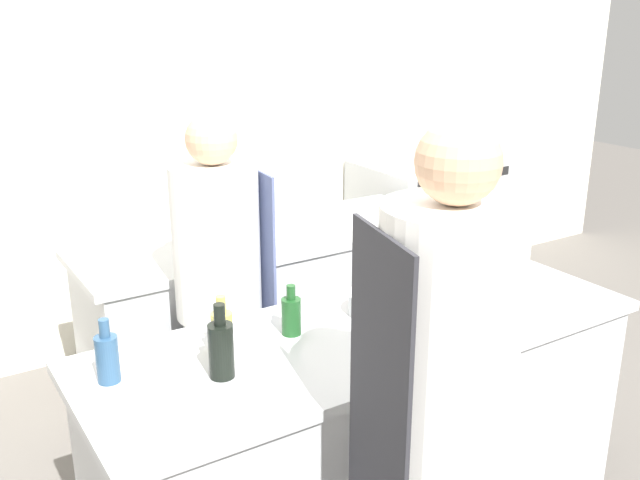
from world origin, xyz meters
name	(u,v)px	position (x,y,z in m)	size (l,w,h in m)	color
wall_back	(159,117)	(0.00, 2.13, 1.40)	(8.00, 0.06, 2.80)	silver
prep_counter	(368,431)	(0.00, 0.00, 0.45)	(2.16, 0.76, 0.89)	#B7BABC
pass_counter	(269,312)	(0.21, 1.21, 0.45)	(1.99, 0.69, 0.89)	#B7BABC
oven_range	(426,231)	(1.76, 1.73, 0.50)	(0.94, 0.70, 1.00)	#B7BABC
chef_at_prep_near	(439,444)	(-0.28, -0.70, 0.89)	(0.42, 0.40, 1.79)	black
chef_at_stove	(220,301)	(-0.29, 0.71, 0.81)	(0.39, 0.38, 1.63)	black
bottle_olive_oil	(291,315)	(-0.27, 0.12, 0.96)	(0.07, 0.07, 0.19)	#19471E
bottle_vinegar	(221,348)	(-0.62, -0.03, 0.99)	(0.08, 0.08, 0.25)	black
bottle_wine	(222,332)	(-0.55, 0.10, 0.97)	(0.07, 0.07, 0.22)	#B2A84C
bottle_cooking_oil	(107,357)	(-0.93, 0.13, 0.97)	(0.07, 0.07, 0.22)	#2D5175
bowl_mixing_large	(472,296)	(0.49, -0.02, 0.91)	(0.16, 0.16, 0.05)	navy
bowl_prep_small	(375,304)	(0.10, 0.10, 0.93)	(0.21, 0.21, 0.08)	#B7BABC
bowl_ceramic_blue	(490,276)	(0.70, 0.09, 0.93)	(0.24, 0.24, 0.08)	white
cup	(369,283)	(0.20, 0.28, 0.93)	(0.07, 0.07, 0.09)	#B2382D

